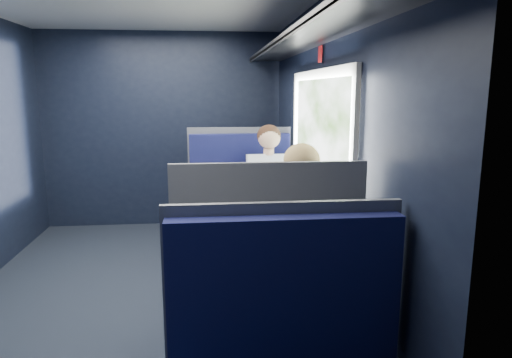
{
  "coord_description": "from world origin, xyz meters",
  "views": [
    {
      "loc": [
        0.54,
        -3.45,
        1.63
      ],
      "look_at": [
        0.9,
        0.0,
        0.95
      ],
      "focal_mm": 32.0,
      "sensor_mm": 36.0,
      "label": 1
    }
  ],
  "objects": [
    {
      "name": "ground",
      "position": [
        0.0,
        0.0,
        -0.01
      ],
      "size": [
        2.8,
        4.2,
        0.01
      ],
      "primitive_type": "cube",
      "color": "black"
    },
    {
      "name": "room_shell",
      "position": [
        0.02,
        0.0,
        1.48
      ],
      "size": [
        3.0,
        4.4,
        2.4
      ],
      "color": "black",
      "rests_on": "ground"
    },
    {
      "name": "table",
      "position": [
        1.03,
        0.0,
        0.66
      ],
      "size": [
        0.62,
        1.0,
        0.74
      ],
      "color": "#54565E",
      "rests_on": "ground"
    },
    {
      "name": "seat_bay_near",
      "position": [
        0.83,
        0.87,
        0.42
      ],
      "size": [
        1.08,
        0.62,
        1.26
      ],
      "color": "#0D0F3A",
      "rests_on": "ground"
    },
    {
      "name": "seat_bay_far",
      "position": [
        0.85,
        -0.87,
        0.41
      ],
      "size": [
        1.04,
        0.62,
        1.26
      ],
      "color": "#0D0F3A",
      "rests_on": "ground"
    },
    {
      "name": "seat_row_front",
      "position": [
        0.85,
        1.8,
        0.41
      ],
      "size": [
        1.04,
        0.51,
        1.16
      ],
      "color": "#0D0F3A",
      "rests_on": "ground"
    },
    {
      "name": "man",
      "position": [
        1.1,
        0.7,
        0.72
      ],
      "size": [
        0.53,
        0.56,
        1.32
      ],
      "color": "black",
      "rests_on": "ground"
    },
    {
      "name": "woman",
      "position": [
        1.1,
        -0.71,
        0.73
      ],
      "size": [
        0.53,
        0.56,
        1.32
      ],
      "color": "black",
      "rests_on": "ground"
    },
    {
      "name": "papers",
      "position": [
        0.99,
        0.01,
        0.74
      ],
      "size": [
        0.63,
        0.87,
        0.01
      ],
      "primitive_type": "cube",
      "rotation": [
        0.0,
        0.0,
        -0.07
      ],
      "color": "white",
      "rests_on": "table"
    },
    {
      "name": "laptop",
      "position": [
        1.34,
        0.13,
        0.8
      ],
      "size": [
        0.31,
        0.35,
        0.22
      ],
      "color": "silver",
      "rests_on": "table"
    },
    {
      "name": "bottle_small",
      "position": [
        1.26,
        0.38,
        0.84
      ],
      "size": [
        0.07,
        0.07,
        0.23
      ],
      "color": "silver",
      "rests_on": "table"
    },
    {
      "name": "cup",
      "position": [
        1.21,
        0.32,
        0.78
      ],
      "size": [
        0.07,
        0.07,
        0.09
      ],
      "primitive_type": "cylinder",
      "color": "white",
      "rests_on": "table"
    }
  ]
}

